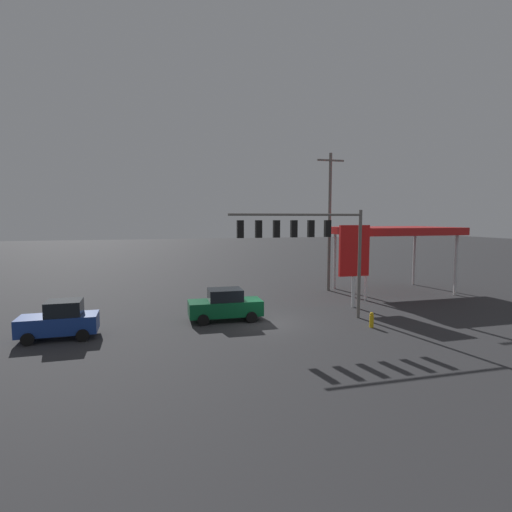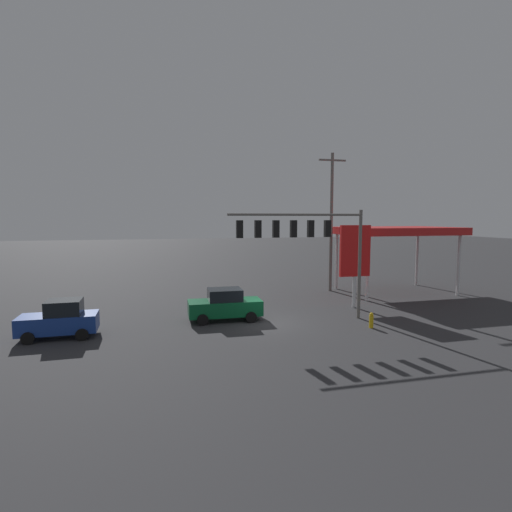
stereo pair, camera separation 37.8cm
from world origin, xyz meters
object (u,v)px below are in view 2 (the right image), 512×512
object	(u,v)px
hatchback_crossing	(60,320)
fire_hydrant	(371,320)
utility_pole	(331,219)
price_sign	(355,253)
traffic_signal_assembly	(303,235)
sedan_waiting	(225,305)

from	to	relation	value
hatchback_crossing	fire_hydrant	distance (m)	16.80
utility_pole	price_sign	world-z (taller)	utility_pole
traffic_signal_assembly	price_sign	distance (m)	5.76
price_sign	sedan_waiting	distance (m)	9.79
hatchback_crossing	sedan_waiting	size ratio (longest dim) A/B	0.86
hatchback_crossing	fire_hydrant	world-z (taller)	hatchback_crossing
price_sign	fire_hydrant	xyz separation A→B (m)	(1.56, 4.98, -3.36)
traffic_signal_assembly	price_sign	bearing A→B (deg)	-150.38
utility_pole	fire_hydrant	world-z (taller)	utility_pole
utility_pole	hatchback_crossing	bearing A→B (deg)	24.95
hatchback_crossing	fire_hydrant	bearing A→B (deg)	171.13
hatchback_crossing	price_sign	bearing A→B (deg)	-172.61
price_sign	utility_pole	bearing A→B (deg)	-100.24
fire_hydrant	sedan_waiting	bearing A→B (deg)	-25.75
hatchback_crossing	sedan_waiting	distance (m)	9.00
utility_pole	fire_hydrant	bearing A→B (deg)	76.57
price_sign	sedan_waiting	world-z (taller)	price_sign
price_sign	fire_hydrant	bearing A→B (deg)	72.62
utility_pole	price_sign	size ratio (longest dim) A/B	2.03
hatchback_crossing	fire_hydrant	size ratio (longest dim) A/B	4.35
utility_pole	price_sign	xyz separation A→B (m)	(1.15, 6.36, -2.30)
hatchback_crossing	traffic_signal_assembly	bearing A→B (deg)	178.60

